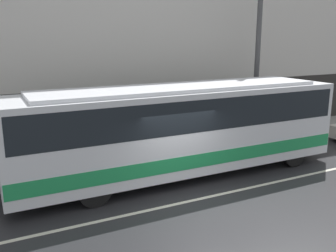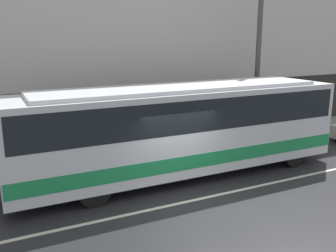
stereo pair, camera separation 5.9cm
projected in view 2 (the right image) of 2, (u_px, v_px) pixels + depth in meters
ground_plane at (191, 201)px, 11.10m from camera, size 60.00×60.00×0.00m
sidewalk at (130, 152)px, 15.53m from camera, size 60.00×2.22×0.14m
building_facade at (116, 28)px, 15.45m from camera, size 60.00×0.35×10.61m
lane_stripe at (191, 201)px, 11.10m from camera, size 54.00×0.14×0.01m
transit_bus at (182, 126)px, 12.77m from camera, size 11.63×2.49×3.16m
utility_pole_near at (258, 52)px, 16.77m from camera, size 0.23×0.23×7.86m
pedestrian_waiting at (84, 138)px, 14.43m from camera, size 0.36×0.36×1.72m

